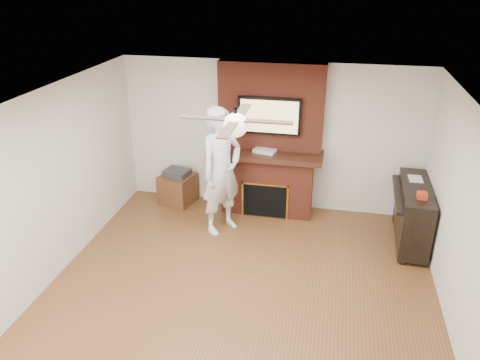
% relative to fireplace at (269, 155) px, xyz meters
% --- Properties ---
extents(room_shell, '(5.36, 5.86, 2.86)m').
position_rel_fireplace_xyz_m(room_shell, '(0.00, -2.55, 0.25)').
color(room_shell, brown).
rests_on(room_shell, ground).
extents(fireplace, '(1.78, 0.64, 2.50)m').
position_rel_fireplace_xyz_m(fireplace, '(0.00, 0.00, 0.00)').
color(fireplace, maroon).
rests_on(fireplace, ground).
extents(tv, '(1.00, 0.08, 0.60)m').
position_rel_fireplace_xyz_m(tv, '(0.00, -0.05, 0.68)').
color(tv, black).
rests_on(tv, fireplace).
extents(ceiling_fan, '(1.21, 1.21, 0.31)m').
position_rel_fireplace_xyz_m(ceiling_fan, '(-0.00, -2.55, 1.34)').
color(ceiling_fan, black).
rests_on(ceiling_fan, room_shell).
extents(person, '(0.83, 0.89, 2.01)m').
position_rel_fireplace_xyz_m(person, '(-0.60, -0.82, 0.01)').
color(person, silver).
rests_on(person, ground).
extents(side_table, '(0.65, 0.65, 0.62)m').
position_rel_fireplace_xyz_m(side_table, '(-1.59, -0.07, -0.71)').
color(side_table, '#502B16').
rests_on(side_table, ground).
extents(piano, '(0.58, 1.43, 1.01)m').
position_rel_fireplace_xyz_m(piano, '(2.28, -0.61, -0.50)').
color(piano, black).
rests_on(piano, ground).
extents(cable_box, '(0.39, 0.27, 0.05)m').
position_rel_fireplace_xyz_m(cable_box, '(-0.05, -0.10, 0.11)').
color(cable_box, silver).
rests_on(cable_box, fireplace).
extents(candle_orange, '(0.06, 0.06, 0.12)m').
position_rel_fireplace_xyz_m(candle_orange, '(-0.15, -0.20, -0.93)').
color(candle_orange, orange).
rests_on(candle_orange, ground).
extents(candle_green, '(0.07, 0.07, 0.08)m').
position_rel_fireplace_xyz_m(candle_green, '(0.03, -0.21, -0.96)').
color(candle_green, '#4E8E39').
rests_on(candle_green, ground).
extents(candle_cream, '(0.08, 0.08, 0.10)m').
position_rel_fireplace_xyz_m(candle_cream, '(0.01, -0.20, -0.94)').
color(candle_cream, '#FCEAC9').
rests_on(candle_cream, ground).
extents(candle_blue, '(0.06, 0.06, 0.09)m').
position_rel_fireplace_xyz_m(candle_blue, '(0.28, -0.19, -0.95)').
color(candle_blue, '#2D5D88').
rests_on(candle_blue, ground).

